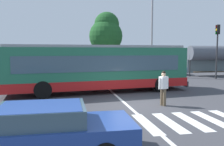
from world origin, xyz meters
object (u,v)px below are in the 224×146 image
object	(u,v)px
foreground_sedan	(44,128)
background_tree_right	(106,33)
pedestrian_crossing_street	(163,86)
parked_car_black	(52,69)
parked_car_charcoal	(147,67)
parked_car_champagne	(124,68)
traffic_light_far_corner	(217,43)
bus_stop_shelter	(211,53)
city_transit_bus	(98,68)
parked_car_white	(101,68)
twin_arm_street_lamp	(152,18)
parked_car_blue	(170,67)
parked_car_teal	(76,68)

from	to	relation	value
foreground_sedan	background_tree_right	world-z (taller)	background_tree_right
pedestrian_crossing_street	parked_car_black	bearing A→B (deg)	111.52
parked_car_black	parked_car_charcoal	size ratio (longest dim) A/B	1.00
parked_car_champagne	traffic_light_far_corner	bearing A→B (deg)	-38.50
bus_stop_shelter	background_tree_right	world-z (taller)	background_tree_right
background_tree_right	city_transit_bus	bearing A→B (deg)	-101.50
parked_car_white	parked_car_charcoal	bearing A→B (deg)	0.68
foreground_sedan	twin_arm_street_lamp	bearing A→B (deg)	61.72
parked_car_champagne	background_tree_right	world-z (taller)	background_tree_right
parked_car_blue	parked_car_white	bearing A→B (deg)	175.55
parked_car_champagne	parked_car_charcoal	world-z (taller)	same
pedestrian_crossing_street	foreground_sedan	size ratio (longest dim) A/B	0.38
city_transit_bus	parked_car_champagne	xyz separation A→B (m)	(4.52, 11.12, -0.82)
parked_car_black	parked_car_teal	xyz separation A→B (m)	(2.48, 0.43, 0.00)
pedestrian_crossing_street	bus_stop_shelter	size ratio (longest dim) A/B	0.35
pedestrian_crossing_street	traffic_light_far_corner	bearing A→B (deg)	45.15
foreground_sedan	parked_car_black	xyz separation A→B (m)	(-0.78, 20.14, 0.00)
city_transit_bus	traffic_light_far_corner	world-z (taller)	traffic_light_far_corner
parked_car_blue	traffic_light_far_corner	world-z (taller)	traffic_light_far_corner
foreground_sedan	traffic_light_far_corner	size ratio (longest dim) A/B	0.87
city_transit_bus	parked_car_white	size ratio (longest dim) A/B	2.68
parked_car_champagne	twin_arm_street_lamp	world-z (taller)	twin_arm_street_lamp
parked_car_white	parked_car_champagne	size ratio (longest dim) A/B	0.99
parked_car_blue	background_tree_right	bearing A→B (deg)	136.69
foreground_sedan	pedestrian_crossing_street	bearing A→B (deg)	42.49
parked_car_black	parked_car_charcoal	distance (m)	10.81
parked_car_white	twin_arm_street_lamp	size ratio (longest dim) A/B	0.46
parked_car_teal	twin_arm_street_lamp	bearing A→B (deg)	-23.10
twin_arm_street_lamp	parked_car_charcoal	bearing A→B (deg)	78.46
traffic_light_far_corner	twin_arm_street_lamp	world-z (taller)	twin_arm_street_lamp
parked_car_white	twin_arm_street_lamp	xyz separation A→B (m)	(4.78, -3.35, 5.21)
pedestrian_crossing_street	parked_car_black	world-z (taller)	pedestrian_crossing_street
parked_car_blue	pedestrian_crossing_street	bearing A→B (deg)	-115.96
bus_stop_shelter	parked_car_charcoal	bearing A→B (deg)	147.31
city_transit_bus	twin_arm_street_lamp	distance (m)	11.27
background_tree_right	parked_car_teal	bearing A→B (deg)	-127.89
city_transit_bus	parked_car_black	xyz separation A→B (m)	(-3.44, 10.79, -0.82)
parked_car_black	parked_car_white	size ratio (longest dim) A/B	1.01
foreground_sedan	twin_arm_street_lamp	world-z (taller)	twin_arm_street_lamp
parked_car_teal	parked_car_blue	xyz separation A→B (m)	(10.97, -0.53, 0.00)
bus_stop_shelter	background_tree_right	bearing A→B (deg)	136.55
parked_car_black	parked_car_teal	size ratio (longest dim) A/B	1.01
twin_arm_street_lamp	background_tree_right	bearing A→B (deg)	109.84
parked_car_champagne	twin_arm_street_lamp	bearing A→B (deg)	-55.98
parked_car_black	twin_arm_street_lamp	bearing A→B (deg)	-15.61
city_transit_bus	twin_arm_street_lamp	world-z (taller)	twin_arm_street_lamp
twin_arm_street_lamp	foreground_sedan	bearing A→B (deg)	-118.28
parked_car_blue	traffic_light_far_corner	xyz separation A→B (m)	(2.13, -5.62, 2.67)
city_transit_bus	twin_arm_street_lamp	size ratio (longest dim) A/B	1.23
twin_arm_street_lamp	parked_car_champagne	bearing A→B (deg)	124.02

